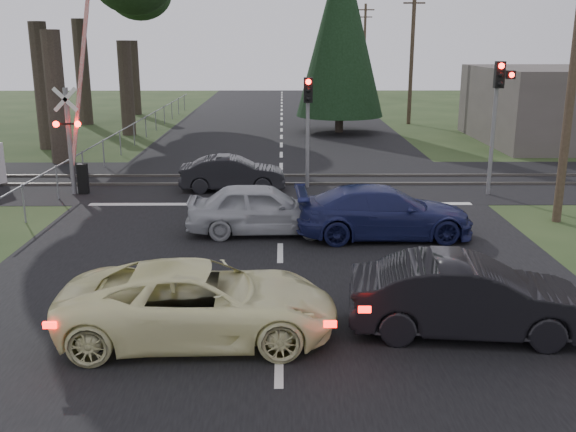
{
  "coord_description": "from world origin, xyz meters",
  "views": [
    {
      "loc": [
        0.07,
        -12.93,
        5.37
      ],
      "look_at": [
        0.2,
        1.94,
        1.3
      ],
      "focal_mm": 40.0,
      "sensor_mm": 36.0,
      "label": 1
    }
  ],
  "objects_px": {
    "crossing_signal": "(76,138)",
    "dark_hatchback": "(469,297)",
    "utility_pole_near": "(574,64)",
    "utility_pole_mid": "(412,51)",
    "traffic_signal_center": "(308,113)",
    "cream_coupe": "(200,302)",
    "blue_sedan": "(384,212)",
    "utility_pole_far": "(364,47)",
    "dark_car_far": "(233,174)",
    "traffic_signal_right": "(498,102)",
    "silver_car": "(262,209)"
  },
  "relations": [
    {
      "from": "crossing_signal",
      "to": "utility_pole_near",
      "type": "height_order",
      "value": "utility_pole_near"
    },
    {
      "from": "dark_hatchback",
      "to": "silver_car",
      "type": "height_order",
      "value": "dark_hatchback"
    },
    {
      "from": "utility_pole_far",
      "to": "dark_car_far",
      "type": "bearing_deg",
      "value": -102.96
    },
    {
      "from": "traffic_signal_center",
      "to": "dark_car_far",
      "type": "height_order",
      "value": "traffic_signal_center"
    },
    {
      "from": "utility_pole_mid",
      "to": "dark_hatchback",
      "type": "xyz_separation_m",
      "value": [
        -4.95,
        -31.79,
        -3.99
      ]
    },
    {
      "from": "crossing_signal",
      "to": "blue_sedan",
      "type": "relative_size",
      "value": 1.4
    },
    {
      "from": "crossing_signal",
      "to": "blue_sedan",
      "type": "height_order",
      "value": "crossing_signal"
    },
    {
      "from": "crossing_signal",
      "to": "traffic_signal_right",
      "type": "distance_m",
      "value": 14.88
    },
    {
      "from": "crossing_signal",
      "to": "utility_pole_near",
      "type": "relative_size",
      "value": 0.77
    },
    {
      "from": "traffic_signal_center",
      "to": "dark_hatchback",
      "type": "bearing_deg",
      "value": -78.44
    },
    {
      "from": "traffic_signal_center",
      "to": "utility_pole_mid",
      "type": "distance_m",
      "value": 20.82
    },
    {
      "from": "traffic_signal_center",
      "to": "blue_sedan",
      "type": "xyz_separation_m",
      "value": [
        1.9,
        -6.25,
        -2.08
      ]
    },
    {
      "from": "traffic_signal_right",
      "to": "utility_pole_mid",
      "type": "xyz_separation_m",
      "value": [
        0.95,
        20.53,
        1.41
      ]
    },
    {
      "from": "traffic_signal_right",
      "to": "silver_car",
      "type": "distance_m",
      "value": 9.67
    },
    {
      "from": "traffic_signal_right",
      "to": "utility_pole_mid",
      "type": "relative_size",
      "value": 0.52
    },
    {
      "from": "silver_car",
      "to": "dark_car_far",
      "type": "height_order",
      "value": "silver_car"
    },
    {
      "from": "traffic_signal_center",
      "to": "utility_pole_near",
      "type": "bearing_deg",
      "value": -31.95
    },
    {
      "from": "traffic_signal_right",
      "to": "dark_car_far",
      "type": "relative_size",
      "value": 1.22
    },
    {
      "from": "utility_pole_mid",
      "to": "silver_car",
      "type": "relative_size",
      "value": 2.11
    },
    {
      "from": "traffic_signal_center",
      "to": "cream_coupe",
      "type": "height_order",
      "value": "traffic_signal_center"
    },
    {
      "from": "traffic_signal_center",
      "to": "silver_car",
      "type": "relative_size",
      "value": 0.96
    },
    {
      "from": "dark_car_far",
      "to": "utility_pole_near",
      "type": "bearing_deg",
      "value": -115.5
    },
    {
      "from": "traffic_signal_right",
      "to": "blue_sedan",
      "type": "xyz_separation_m",
      "value": [
        -4.64,
        -5.04,
        -2.59
      ]
    },
    {
      "from": "traffic_signal_right",
      "to": "traffic_signal_center",
      "type": "distance_m",
      "value": 6.68
    },
    {
      "from": "traffic_signal_right",
      "to": "utility_pole_mid",
      "type": "height_order",
      "value": "utility_pole_mid"
    },
    {
      "from": "utility_pole_far",
      "to": "cream_coupe",
      "type": "distance_m",
      "value": 57.93
    },
    {
      "from": "crossing_signal",
      "to": "dark_hatchback",
      "type": "relative_size",
      "value": 1.56
    },
    {
      "from": "utility_pole_near",
      "to": "utility_pole_mid",
      "type": "distance_m",
      "value": 24.0
    },
    {
      "from": "utility_pole_far",
      "to": "cream_coupe",
      "type": "bearing_deg",
      "value": -99.93
    },
    {
      "from": "dark_car_far",
      "to": "utility_pole_far",
      "type": "bearing_deg",
      "value": -15.64
    },
    {
      "from": "silver_car",
      "to": "crossing_signal",
      "type": "bearing_deg",
      "value": 52.34
    },
    {
      "from": "dark_car_far",
      "to": "crossing_signal",
      "type": "bearing_deg",
      "value": 92.98
    },
    {
      "from": "traffic_signal_right",
      "to": "utility_pole_near",
      "type": "distance_m",
      "value": 3.87
    },
    {
      "from": "utility_pole_mid",
      "to": "dark_hatchback",
      "type": "height_order",
      "value": "utility_pole_mid"
    },
    {
      "from": "cream_coupe",
      "to": "blue_sedan",
      "type": "relative_size",
      "value": 1.02
    },
    {
      "from": "blue_sedan",
      "to": "dark_car_far",
      "type": "bearing_deg",
      "value": 36.42
    },
    {
      "from": "utility_pole_mid",
      "to": "utility_pole_far",
      "type": "xyz_separation_m",
      "value": [
        0.0,
        25.0,
        0.0
      ]
    },
    {
      "from": "dark_hatchback",
      "to": "dark_car_far",
      "type": "distance_m",
      "value": 13.24
    },
    {
      "from": "utility_pole_mid",
      "to": "utility_pole_far",
      "type": "height_order",
      "value": "same"
    },
    {
      "from": "utility_pole_near",
      "to": "silver_car",
      "type": "height_order",
      "value": "utility_pole_near"
    },
    {
      "from": "dark_hatchback",
      "to": "cream_coupe",
      "type": "bearing_deg",
      "value": 97.41
    },
    {
      "from": "crossing_signal",
      "to": "blue_sedan",
      "type": "xyz_separation_m",
      "value": [
        10.18,
        -5.36,
        -1.34
      ]
    },
    {
      "from": "traffic_signal_right",
      "to": "utility_pole_mid",
      "type": "bearing_deg",
      "value": 87.34
    },
    {
      "from": "traffic_signal_right",
      "to": "silver_car",
      "type": "relative_size",
      "value": 1.1
    },
    {
      "from": "utility_pole_mid",
      "to": "blue_sedan",
      "type": "xyz_separation_m",
      "value": [
        -5.6,
        -25.57,
        -4.0
      ]
    },
    {
      "from": "crossing_signal",
      "to": "traffic_signal_center",
      "type": "height_order",
      "value": "crossing_signal"
    },
    {
      "from": "crossing_signal",
      "to": "utility_pole_near",
      "type": "xyz_separation_m",
      "value": [
        15.77,
        -3.79,
        2.67
      ]
    },
    {
      "from": "crossing_signal",
      "to": "cream_coupe",
      "type": "height_order",
      "value": "crossing_signal"
    },
    {
      "from": "blue_sedan",
      "to": "dark_car_far",
      "type": "xyz_separation_m",
      "value": [
        -4.69,
        5.9,
        -0.09
      ]
    },
    {
      "from": "dark_hatchback",
      "to": "dark_car_far",
      "type": "height_order",
      "value": "dark_hatchback"
    }
  ]
}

